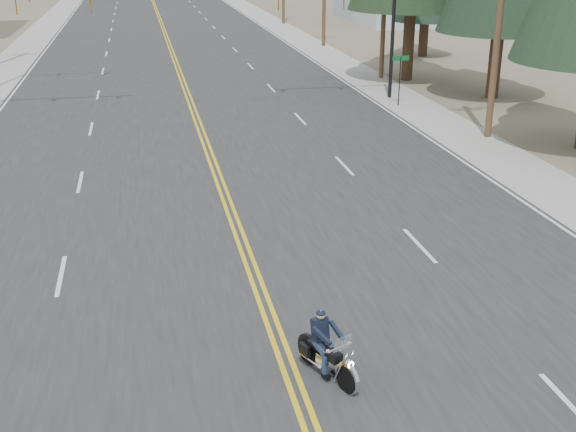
{
  "coord_description": "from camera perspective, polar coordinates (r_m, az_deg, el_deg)",
  "views": [
    {
      "loc": [
        -2.57,
        -6.01,
        8.33
      ],
      "look_at": [
        0.93,
        11.08,
        1.6
      ],
      "focal_mm": 45.0,
      "sensor_mm": 36.0,
      "label": 1
    }
  ],
  "objects": [
    {
      "name": "street_sign",
      "position": [
        38.96,
        8.85,
        11.2
      ],
      "size": [
        0.9,
        0.06,
        2.62
      ],
      "color": "black",
      "rests_on": "ground"
    },
    {
      "name": "traffic_mast_far",
      "position": [
        46.63,
        -20.63,
        15.56
      ],
      "size": [
        6.1,
        0.26,
        7.0
      ],
      "color": "black",
      "rests_on": "ground"
    },
    {
      "name": "traffic_mast_right",
      "position": [
        39.87,
        5.53,
        16.12
      ],
      "size": [
        7.1,
        0.26,
        7.0
      ],
      "color": "black",
      "rests_on": "ground"
    },
    {
      "name": "sidewalk_right",
      "position": [
        77.75,
        -1.11,
        14.94
      ],
      "size": [
        3.0,
        200.0,
        0.01
      ],
      "primitive_type": "cube",
      "color": "#A5A5A0",
      "rests_on": "ground"
    },
    {
      "name": "sidewalk_left",
      "position": [
        76.98,
        -18.72,
        13.82
      ],
      "size": [
        3.0,
        200.0,
        0.01
      ],
      "primitive_type": "cube",
      "color": "#A5A5A0",
      "rests_on": "ground"
    },
    {
      "name": "road",
      "position": [
        76.51,
        -9.9,
        14.55
      ],
      "size": [
        20.0,
        200.0,
        0.01
      ],
      "primitive_type": "cube",
      "color": "#303033",
      "rests_on": "ground"
    },
    {
      "name": "motorcyclist",
      "position": [
        14.67,
        3.14,
        -10.26
      ],
      "size": [
        1.42,
        1.97,
        1.41
      ],
      "primitive_type": null,
      "rotation": [
        0.0,
        0.0,
        3.54
      ],
      "color": "black",
      "rests_on": "ground"
    },
    {
      "name": "traffic_mast_left",
      "position": [
        38.69,
        -21.79,
        14.63
      ],
      "size": [
        7.1,
        0.26,
        7.0
      ],
      "color": "black",
      "rests_on": "ground"
    }
  ]
}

